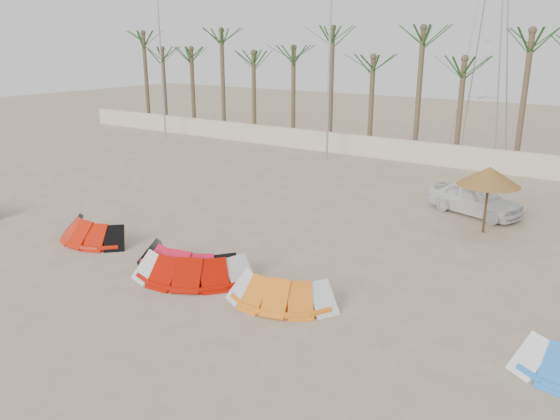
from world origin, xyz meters
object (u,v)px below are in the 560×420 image
Objects in this scene: kite_red_mid at (193,257)px; kite_orange at (287,288)px; parasol_left at (489,176)px; car at (475,199)px; kite_red_left at (98,229)px; kite_red_right at (200,265)px.

kite_red_mid and kite_orange have the same top height.
parasol_left reaches higher than kite_orange.
kite_orange is 11.35m from car.
kite_orange is (8.46, -0.25, -0.00)m from kite_red_left.
kite_red_mid is 0.96× the size of car.
parasol_left is (3.00, 9.04, 1.79)m from kite_orange.
car reaches higher than kite_red_left.
car is at bearing 65.33° from kite_red_right.
kite_red_mid is 12.40m from car.
kite_red_mid is at bearing -0.83° from kite_red_left.
kite_orange is 1.31× the size of parasol_left.
parasol_left is at bearing 37.46° from kite_red_left.
car reaches higher than kite_red_right.
kite_orange is at bearing -2.85° from kite_red_mid.
kite_red_right is (5.33, -0.39, 0.00)m from kite_red_left.
kite_orange is at bearing 2.44° from kite_red_right.
parasol_left is at bearing 52.87° from kite_red_mid.
parasol_left reaches higher than kite_red_left.
car is at bearing 62.32° from kite_red_mid.
kite_orange is (3.70, -0.18, -0.00)m from kite_red_mid.
kite_orange is (3.13, 0.13, -0.00)m from kite_red_right.
kite_red_right is 3.13m from kite_orange.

